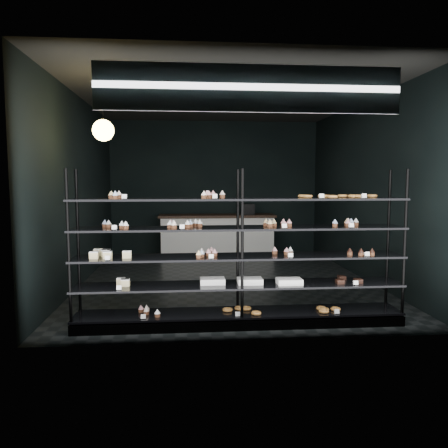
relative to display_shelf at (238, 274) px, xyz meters
name	(u,v)px	position (x,y,z in m)	size (l,w,h in m)	color
room	(226,190)	(0.07, 2.45, 0.97)	(5.01, 6.01, 3.20)	black
display_shelf	(238,274)	(0.00, 0.00, 0.00)	(4.00, 0.50, 1.91)	black
signage	(250,89)	(0.07, -0.48, 2.12)	(3.30, 0.05, 0.50)	#0B1338
pendant_lamp	(103,130)	(-1.73, 0.91, 1.82)	(0.29, 0.29, 0.87)	black
service_counter	(218,235)	(0.11, 4.95, -0.13)	(2.70, 0.65, 1.23)	silver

